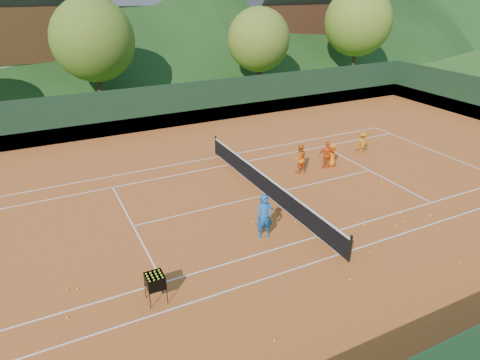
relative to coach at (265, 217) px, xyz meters
name	(u,v)px	position (x,y,z in m)	size (l,w,h in m)	color
ground	(266,195)	(1.94, 3.18, -0.95)	(400.00, 400.00, 0.00)	#2C5119
clay_court	(266,195)	(1.94, 3.18, -0.94)	(40.00, 24.00, 0.02)	#B2501D
coach	(265,217)	(0.00, 0.00, 0.00)	(0.68, 0.45, 1.87)	#1A5CAD
student_a	(300,158)	(4.80, 4.71, -0.14)	(0.77, 0.60, 1.58)	orange
student_b	(327,155)	(6.42, 4.50, -0.16)	(0.90, 0.38, 1.54)	#F25815
student_c	(332,155)	(6.90, 4.63, -0.28)	(0.64, 0.42, 1.31)	orange
student_d	(362,143)	(9.51, 5.21, -0.23)	(0.90, 0.52, 1.40)	orange
tennis_ball_0	(396,226)	(5.32, -1.75, -0.90)	(0.07, 0.07, 0.07)	#CBED27
tennis_ball_1	(184,274)	(-3.68, -0.84, -0.90)	(0.07, 0.07, 0.07)	#CBED27
tennis_ball_2	(78,289)	(-7.09, -0.04, -0.90)	(0.07, 0.07, 0.07)	#CBED27
tennis_ball_3	(252,222)	(0.11, 1.21, -0.90)	(0.07, 0.07, 0.07)	#CBED27
tennis_ball_4	(350,280)	(1.25, -3.68, -0.90)	(0.07, 0.07, 0.07)	#CBED27
tennis_ball_5	(67,290)	(-7.42, 0.08, -0.90)	(0.07, 0.07, 0.07)	#CBED27
tennis_ball_6	(370,253)	(3.00, -2.77, -0.90)	(0.07, 0.07, 0.07)	#CBED27
tennis_ball_7	(241,286)	(-2.19, -2.31, -0.90)	(0.07, 0.07, 0.07)	#CBED27
tennis_ball_8	(295,221)	(1.74, 0.42, -0.90)	(0.07, 0.07, 0.07)	#CBED27
tennis_ball_9	(314,225)	(2.28, -0.16, -0.90)	(0.07, 0.07, 0.07)	#CBED27
tennis_ball_11	(382,182)	(7.81, 1.74, -0.90)	(0.07, 0.07, 0.07)	#CBED27
tennis_ball_12	(364,225)	(4.16, -1.11, -0.90)	(0.07, 0.07, 0.07)	#CBED27
tennis_ball_13	(275,341)	(-2.43, -4.87, -0.90)	(0.07, 0.07, 0.07)	#CBED27
tennis_ball_14	(430,216)	(7.24, -1.80, -0.90)	(0.07, 0.07, 0.07)	#CBED27
tennis_ball_15	(68,318)	(-7.56, -1.28, -0.90)	(0.07, 0.07, 0.07)	#CBED27
tennis_ball_16	(460,263)	(5.46, -4.71, -0.90)	(0.07, 0.07, 0.07)	#CBED27
tennis_ball_17	(400,213)	(6.24, -1.07, -0.90)	(0.07, 0.07, 0.07)	#CBED27
tennis_ball_18	(405,222)	(5.87, -1.68, -0.90)	(0.07, 0.07, 0.07)	#CBED27
court_lines	(266,195)	(1.94, 3.18, -0.93)	(23.83, 11.03, 0.00)	white
tennis_net	(267,185)	(1.94, 3.18, -0.43)	(0.10, 12.07, 1.10)	black
perimeter_fence	(267,171)	(1.94, 3.18, 0.32)	(40.40, 24.24, 3.00)	black
ball_hopper	(155,282)	(-4.91, -1.70, -0.19)	(0.57, 0.57, 1.00)	black
chalet_left	(4,26)	(-8.06, 33.18, 4.69)	(13.80, 9.93, 12.92)	beige
chalet_mid	(164,23)	(7.94, 37.18, 4.04)	(12.65, 8.82, 11.45)	beige
chalet_right	(288,18)	(21.94, 33.18, 4.30)	(11.50, 8.82, 11.91)	beige
tree_b	(93,40)	(-2.06, 23.18, 4.24)	(6.40, 6.40, 8.40)	#3D2618
tree_c	(259,40)	(11.94, 22.18, 3.59)	(5.60, 5.60, 7.35)	#402719
tree_d	(358,22)	(23.94, 23.18, 4.57)	(6.80, 6.80, 8.93)	#402719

